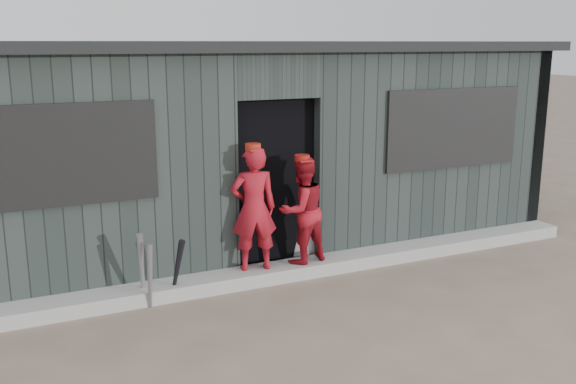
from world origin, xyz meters
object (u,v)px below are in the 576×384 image
bat_mid (150,276)px  player_red_left (254,209)px  player_grey_back (299,206)px  dugout (233,144)px  player_red_right (302,210)px  bat_right (177,269)px  bat_left (142,268)px

bat_mid → player_red_left: size_ratio=0.51×
player_grey_back → dugout: bearing=-59.4°
bat_mid → player_red_right: bearing=8.5°
player_red_left → player_grey_back: 0.90m
bat_right → player_grey_back: 1.83m
bat_mid → bat_right: bat_mid is taller
bat_mid → player_red_left: player_red_left is taller
bat_left → player_red_left: bearing=4.9°
player_red_left → bat_mid: bearing=23.0°
bat_left → dugout: bearing=46.7°
player_red_right → dugout: 1.74m
bat_left → player_red_left: 1.35m
bat_left → player_red_right: 1.89m
player_grey_back → bat_left: bearing=28.1°
player_red_left → dugout: bearing=-92.7°
player_red_left → dugout: size_ratio=0.17×
player_red_left → player_grey_back: player_red_left is taller
bat_left → player_grey_back: player_grey_back is taller
bat_left → bat_right: bat_left is taller
bat_right → dugout: (1.31, 1.81, 0.95)m
bat_left → player_grey_back: (2.04, 0.55, 0.29)m
bat_right → player_red_right: 1.57m
bat_mid → dugout: (1.62, 1.92, 0.93)m
player_red_right → player_grey_back: size_ratio=0.90×
bat_mid → bat_right: 0.33m
player_grey_back → dugout: 1.40m
player_grey_back → player_red_left: bearing=42.8°
bat_left → bat_right: (0.35, -0.05, -0.05)m
bat_left → player_red_right: bearing=3.3°
bat_left → bat_mid: 0.17m
bat_mid → player_red_right: player_red_right is taller
bat_left → player_grey_back: 2.14m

